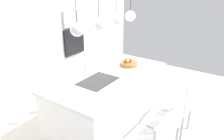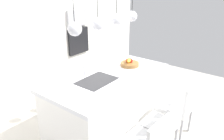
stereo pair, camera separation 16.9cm
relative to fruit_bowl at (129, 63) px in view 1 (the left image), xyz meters
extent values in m
plane|color=#BCB7AD|center=(-0.52, 0.04, -0.98)|extent=(6.60, 6.60, 0.00)
cube|color=silver|center=(-0.52, 1.69, 0.32)|extent=(6.00, 0.10, 2.60)
cube|color=white|center=(-0.52, 0.04, -0.54)|extent=(1.91, 0.98, 0.87)
cube|color=white|center=(-0.52, 0.04, -0.08)|extent=(1.97, 1.04, 0.06)
cube|color=#2D2D30|center=(-0.78, 0.04, -0.05)|extent=(0.56, 0.40, 0.02)
cylinder|color=silver|center=(-0.78, 0.28, 0.06)|extent=(0.02, 0.02, 0.22)
cylinder|color=silver|center=(-0.78, 0.20, 0.16)|extent=(0.02, 0.16, 0.02)
cylinder|color=#9E6B38|center=(0.00, 0.00, -0.02)|extent=(0.30, 0.30, 0.06)
sphere|color=#B22D1E|center=(0.01, 0.00, 0.04)|extent=(0.07, 0.07, 0.07)
sphere|color=#B22D1E|center=(-0.01, 0.03, 0.04)|extent=(0.08, 0.08, 0.08)
sphere|color=red|center=(0.01, 0.00, 0.04)|extent=(0.08, 0.08, 0.08)
sphere|color=orange|center=(-0.01, 0.01, 0.04)|extent=(0.08, 0.08, 0.08)
ellipsoid|color=yellow|center=(-0.05, -0.02, 0.06)|extent=(0.19, 0.11, 0.06)
cube|color=#9E9EA3|center=(0.41, 1.62, 0.53)|extent=(0.54, 0.08, 0.34)
cube|color=black|center=(0.41, 1.62, 0.03)|extent=(0.56, 0.08, 0.56)
cube|color=silver|center=(-1.00, -1.05, -0.33)|extent=(0.45, 0.06, 0.37)
cube|color=silver|center=(-0.52, -0.85, -0.54)|extent=(0.43, 0.44, 0.06)
cube|color=silver|center=(-0.53, -1.04, -0.32)|extent=(0.40, 0.06, 0.37)
cylinder|color=#B2B2B7|center=(-0.33, -0.67, -0.78)|extent=(0.04, 0.04, 0.41)
cylinder|color=#B2B2B7|center=(-0.69, -0.65, -0.78)|extent=(0.04, 0.04, 0.41)
cylinder|color=#B2B2B7|center=(-0.35, -1.04, -0.78)|extent=(0.04, 0.04, 0.41)
cube|color=white|center=(-0.02, -0.85, -0.52)|extent=(0.45, 0.48, 0.06)
cube|color=white|center=(-0.02, -1.06, -0.29)|extent=(0.43, 0.05, 0.39)
cylinder|color=#B2B2B7|center=(0.17, -0.64, -0.76)|extent=(0.04, 0.04, 0.44)
cylinder|color=#B2B2B7|center=(-0.22, -0.64, -0.76)|extent=(0.04, 0.04, 0.44)
cylinder|color=#B2B2B7|center=(0.18, -1.05, -0.76)|extent=(0.04, 0.04, 0.44)
cylinder|color=#B2B2B7|center=(-0.21, -1.05, -0.76)|extent=(0.04, 0.04, 0.44)
sphere|color=silver|center=(-1.13, 0.04, 0.75)|extent=(0.17, 0.17, 0.17)
sphere|color=silver|center=(-0.72, 0.04, 0.75)|extent=(0.17, 0.17, 0.17)
sphere|color=silver|center=(-0.32, 0.04, 0.75)|extent=(0.17, 0.17, 0.17)
sphere|color=silver|center=(0.09, 0.04, 0.75)|extent=(0.17, 0.17, 0.17)
camera|label=1|loc=(-3.00, -1.73, 1.28)|focal=35.63mm
camera|label=2|loc=(-2.90, -1.87, 1.28)|focal=35.63mm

